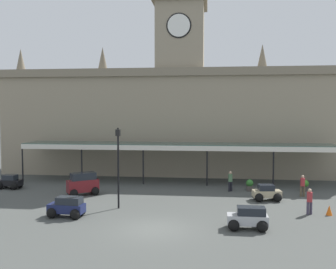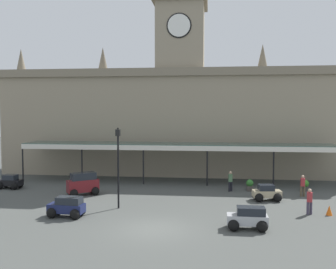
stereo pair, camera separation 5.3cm
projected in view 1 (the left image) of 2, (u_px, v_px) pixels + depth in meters
The scene contains 16 objects.
ground_plane at pixel (154, 230), 20.85m from camera, with size 140.00×140.00×0.00m, color #464945.
station_building at pixel (180, 115), 39.42m from camera, with size 37.30×5.82×18.53m.
entrance_canopy at pixel (176, 145), 34.51m from camera, with size 28.86×3.26×3.61m.
car_maroon_van at pixel (83, 185), 29.39m from camera, with size 2.57×2.41×1.77m.
car_beige_sedan at pixel (267, 194), 27.61m from camera, with size 2.14×1.67×1.19m.
car_navy_estate at pixel (67, 208), 23.36m from camera, with size 2.31×1.65×1.27m.
car_black_sedan at pixel (10, 183), 31.89m from camera, with size 2.09×1.58×1.19m.
car_silver_estate at pixel (248, 219), 20.92m from camera, with size 2.26×1.56×1.27m.
pedestrian_beside_cars at pixel (230, 180), 30.74m from camera, with size 0.34×0.34×1.67m.
pedestrian_near_entrance at pixel (303, 185), 28.88m from camera, with size 0.39×0.34×1.67m.
pedestrian_crossing_forecourt at pixel (310, 200), 23.88m from camera, with size 0.38×0.34×1.67m.
victorian_lamppost at pixel (118, 159), 25.24m from camera, with size 0.30×0.30×5.52m.
traffic_cone at pixel (329, 210), 23.73m from camera, with size 0.40×0.40×0.64m, color orange.
planter_by_canopy at pixel (250, 185), 30.93m from camera, with size 0.60×0.60×0.96m.
planter_forecourt_centre at pixel (86, 179), 33.49m from camera, with size 0.60×0.60×0.96m.
planter_near_kerb at pixel (305, 185), 30.75m from camera, with size 0.60×0.60×0.96m.
Camera 1 is at (3.05, -20.26, 6.64)m, focal length 39.89 mm.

